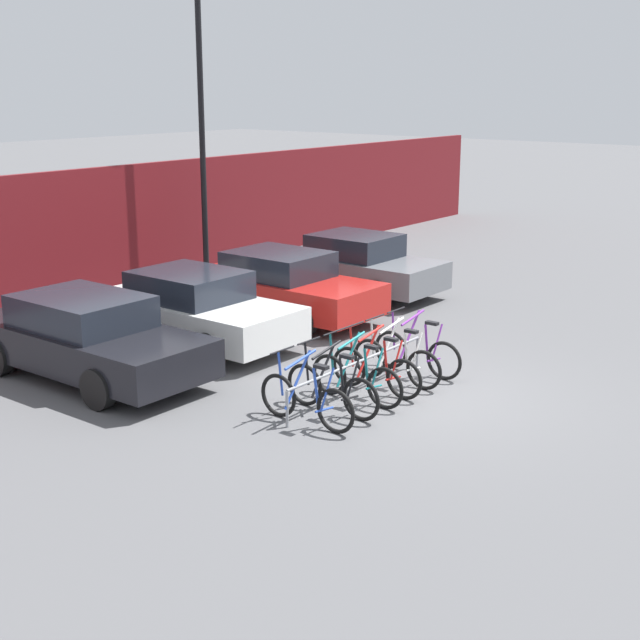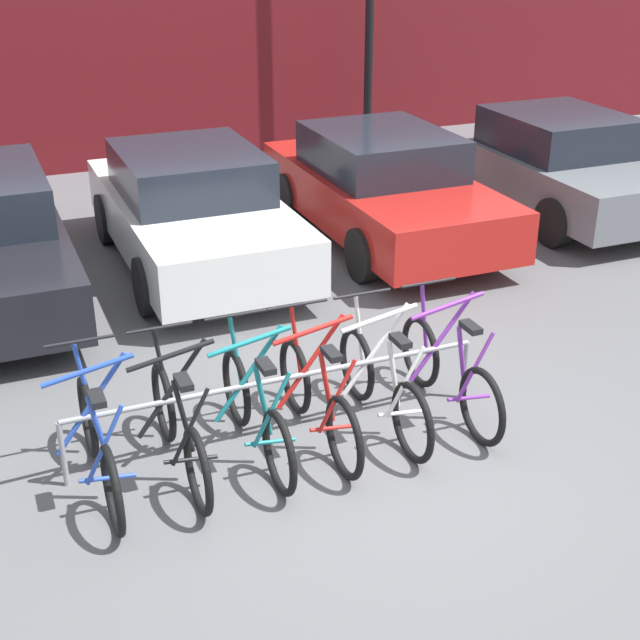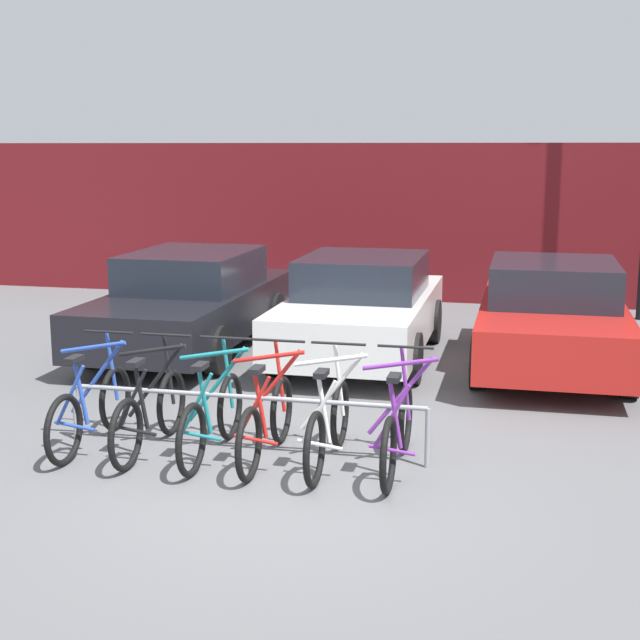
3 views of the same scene
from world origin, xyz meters
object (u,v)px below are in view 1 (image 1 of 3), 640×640
object	(u,v)px
bike_rack	(358,366)
car_black	(86,338)
car_grey	(357,265)
bicycle_blue	(306,400)
car_red	(281,286)
lamp_post	(202,120)
bicycle_purple	(417,352)
bicycle_red	(376,370)
bicycle_teal	(356,378)
car_white	(193,309)
bicycle_black	(332,389)
bicycle_white	(396,361)

from	to	relation	value
bike_rack	car_black	xyz separation A→B (m)	(-2.07, 4.05, 0.21)
car_black	car_grey	size ratio (longest dim) A/B	1.15
bicycle_blue	car_red	bearing A→B (deg)	40.70
car_grey	lamp_post	distance (m)	5.07
bicycle_purple	bicycle_red	bearing A→B (deg)	-179.14
bicycle_blue	car_red	world-z (taller)	car_red
bicycle_teal	bicycle_blue	bearing A→B (deg)	-176.14
car_grey	bicycle_red	bearing A→B (deg)	-141.71
bicycle_blue	car_white	xyz separation A→B (m)	(1.87, 4.22, 0.31)
bicycle_red	car_black	bearing A→B (deg)	120.09
bicycle_black	lamp_post	size ratio (longest dim) A/B	0.24
bicycle_black	car_grey	distance (m)	7.79
lamp_post	bicycle_blue	bearing A→B (deg)	-126.63
car_white	car_red	size ratio (longest dim) A/B	0.98
bicycle_teal	bicycle_white	xyz separation A→B (m)	(1.11, 0.00, 0.00)
bicycle_white	lamp_post	xyz separation A→B (m)	(3.59, 7.97, 3.52)
bicycle_blue	car_black	xyz separation A→B (m)	(-0.59, 4.20, 0.31)
bicycle_purple	bike_rack	bearing A→B (deg)	175.14
bicycle_blue	bicycle_white	bearing A→B (deg)	-3.13
bike_rack	bicycle_white	size ratio (longest dim) A/B	2.05
bike_rack	bicycle_white	world-z (taller)	bicycle_white
bicycle_purple	car_red	distance (m)	4.45
car_red	bicycle_purple	bearing A→B (deg)	-108.56
bicycle_red	bicycle_purple	world-z (taller)	same
bicycle_red	car_grey	size ratio (longest dim) A/B	0.43
bicycle_blue	car_white	size ratio (longest dim) A/B	0.41
bike_rack	car_black	size ratio (longest dim) A/B	0.77
bicycle_purple	car_black	bearing A→B (deg)	131.13
bicycle_teal	bicycle_white	distance (m)	1.11
bike_rack	bicycle_red	distance (m)	0.33
bicycle_purple	car_white	bearing A→B (deg)	105.47
bicycle_white	bicycle_purple	distance (m)	0.63
bicycle_black	bicycle_white	size ratio (longest dim) A/B	1.00
bicycle_red	car_red	bearing A→B (deg)	58.95
bike_rack	bicycle_blue	world-z (taller)	bicycle_blue
bike_rack	bicycle_purple	world-z (taller)	bicycle_purple
bicycle_black	car_red	size ratio (longest dim) A/B	0.40
bicycle_white	bike_rack	bearing A→B (deg)	169.39
bike_rack	bicycle_blue	size ratio (longest dim) A/B	2.05
car_white	car_red	bearing A→B (deg)	-0.33
car_red	lamp_post	distance (m)	5.19
bicycle_black	bicycle_white	bearing A→B (deg)	2.08
bicycle_teal	bicycle_white	world-z (taller)	same
bicycle_blue	bicycle_white	size ratio (longest dim) A/B	1.00
bicycle_white	bicycle_purple	world-z (taller)	same
bicycle_red	lamp_post	bearing A→B (deg)	63.30
bicycle_red	car_grey	xyz separation A→B (m)	(5.37, 4.24, 0.31)
bicycle_purple	bicycle_teal	bearing A→B (deg)	-179.14
bike_rack	bicycle_black	world-z (taller)	bicycle_black
bike_rack	car_grey	size ratio (longest dim) A/B	0.89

